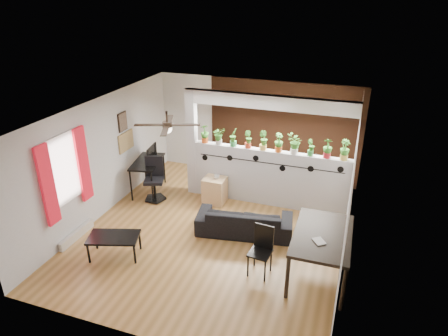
% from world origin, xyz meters
% --- Properties ---
extents(room_shell, '(6.30, 7.10, 2.90)m').
position_xyz_m(room_shell, '(0.00, 0.00, 1.30)').
color(room_shell, olive).
rests_on(room_shell, ground).
extents(partition_wall, '(3.60, 0.18, 1.35)m').
position_xyz_m(partition_wall, '(0.80, 1.50, 0.68)').
color(partition_wall, '#BCBCC1').
rests_on(partition_wall, ground).
extents(ceiling_header, '(3.60, 0.18, 0.30)m').
position_xyz_m(ceiling_header, '(0.80, 1.50, 2.45)').
color(ceiling_header, white).
rests_on(ceiling_header, room_shell).
extents(pier_column, '(0.22, 0.20, 2.60)m').
position_xyz_m(pier_column, '(-1.11, 1.50, 1.30)').
color(pier_column, '#BCBCC1').
rests_on(pier_column, ground).
extents(brick_panel, '(3.90, 0.05, 2.60)m').
position_xyz_m(brick_panel, '(0.80, 2.97, 1.30)').
color(brick_panel, '#9E512D').
rests_on(brick_panel, ground).
extents(vine_decal, '(3.31, 0.01, 0.30)m').
position_xyz_m(vine_decal, '(0.80, 1.40, 1.08)').
color(vine_decal, black).
rests_on(vine_decal, partition_wall).
extents(window_assembly, '(0.09, 1.30, 1.55)m').
position_xyz_m(window_assembly, '(-2.56, -1.20, 1.51)').
color(window_assembly, white).
rests_on(window_assembly, room_shell).
extents(baseboard_heater, '(0.08, 1.00, 0.18)m').
position_xyz_m(baseboard_heater, '(-2.54, -1.20, 0.09)').
color(baseboard_heater, beige).
rests_on(baseboard_heater, ground).
extents(corkboard, '(0.03, 0.60, 0.45)m').
position_xyz_m(corkboard, '(-2.58, 0.95, 1.35)').
color(corkboard, '#997A4A').
rests_on(corkboard, room_shell).
extents(framed_art, '(0.03, 0.34, 0.44)m').
position_xyz_m(framed_art, '(-2.58, 0.90, 1.85)').
color(framed_art, '#8C7259').
rests_on(framed_art, room_shell).
extents(ceiling_fan, '(1.19, 1.19, 0.43)m').
position_xyz_m(ceiling_fan, '(-0.80, -0.30, 2.31)').
color(ceiling_fan, black).
rests_on(ceiling_fan, room_shell).
extents(potted_plant_0, '(0.29, 0.28, 0.44)m').
position_xyz_m(potted_plant_0, '(-0.78, 1.50, 1.58)').
color(potted_plant_0, '#E3571A').
rests_on(potted_plant_0, partition_wall).
extents(potted_plant_1, '(0.26, 0.25, 0.41)m').
position_xyz_m(potted_plant_1, '(-0.43, 1.50, 1.57)').
color(potted_plant_1, silver).
rests_on(potted_plant_1, partition_wall).
extents(potted_plant_2, '(0.23, 0.26, 0.42)m').
position_xyz_m(potted_plant_2, '(-0.08, 1.50, 1.57)').
color(potted_plant_2, green).
rests_on(potted_plant_2, partition_wall).
extents(potted_plant_3, '(0.24, 0.21, 0.40)m').
position_xyz_m(potted_plant_3, '(0.27, 1.50, 1.56)').
color(potted_plant_3, '#BD3B1E').
rests_on(potted_plant_3, partition_wall).
extents(potted_plant_4, '(0.27, 0.25, 0.44)m').
position_xyz_m(potted_plant_4, '(0.62, 1.50, 1.58)').
color(potted_plant_4, '#ECBA53').
rests_on(potted_plant_4, partition_wall).
extents(potted_plant_5, '(0.27, 0.28, 0.43)m').
position_xyz_m(potted_plant_5, '(0.98, 1.50, 1.58)').
color(potted_plant_5, '#CB5417').
rests_on(potted_plant_5, partition_wall).
extents(potted_plant_6, '(0.29, 0.30, 0.45)m').
position_xyz_m(potted_plant_6, '(1.33, 1.50, 1.59)').
color(potted_plant_6, silver).
rests_on(potted_plant_6, partition_wall).
extents(potted_plant_7, '(0.21, 0.19, 0.37)m').
position_xyz_m(potted_plant_7, '(1.68, 1.50, 1.55)').
color(potted_plant_7, '#318838').
rests_on(potted_plant_7, partition_wall).
extents(potted_plant_8, '(0.24, 0.20, 0.44)m').
position_xyz_m(potted_plant_8, '(2.03, 1.50, 1.58)').
color(potted_plant_8, red).
rests_on(potted_plant_8, partition_wall).
extents(potted_plant_9, '(0.30, 0.28, 0.45)m').
position_xyz_m(potted_plant_9, '(2.38, 1.50, 1.59)').
color(potted_plant_9, gold).
rests_on(potted_plant_9, partition_wall).
extents(sofa, '(1.96, 1.03, 0.55)m').
position_xyz_m(sofa, '(0.62, 0.14, 0.27)').
color(sofa, black).
rests_on(sofa, ground).
extents(cube_shelf, '(0.52, 0.46, 0.62)m').
position_xyz_m(cube_shelf, '(-0.42, 1.16, 0.31)').
color(cube_shelf, tan).
rests_on(cube_shelf, ground).
extents(cup, '(0.14, 0.14, 0.10)m').
position_xyz_m(cup, '(-0.37, 1.16, 0.67)').
color(cup, gray).
rests_on(cup, cube_shelf).
extents(computer_desk, '(0.81, 1.23, 0.82)m').
position_xyz_m(computer_desk, '(-2.17, 1.14, 0.75)').
color(computer_desk, black).
rests_on(computer_desk, ground).
extents(monitor, '(0.33, 0.10, 0.19)m').
position_xyz_m(monitor, '(-2.17, 1.29, 0.92)').
color(monitor, black).
rests_on(monitor, computer_desk).
extents(office_chair, '(0.56, 0.57, 1.05)m').
position_xyz_m(office_chair, '(-1.82, 0.83, 0.46)').
color(office_chair, black).
rests_on(office_chair, ground).
extents(dining_table, '(0.97, 1.59, 0.86)m').
position_xyz_m(dining_table, '(2.25, -0.73, 0.77)').
color(dining_table, black).
rests_on(dining_table, ground).
extents(book, '(0.26, 0.28, 0.02)m').
position_xyz_m(book, '(2.15, -1.03, 0.87)').
color(book, gray).
rests_on(book, dining_table).
extents(folding_chair, '(0.41, 0.41, 0.93)m').
position_xyz_m(folding_chair, '(1.26, -0.96, 0.55)').
color(folding_chair, black).
rests_on(folding_chair, ground).
extents(coffee_table, '(1.05, 0.78, 0.44)m').
position_xyz_m(coffee_table, '(-1.47, -1.44, 0.39)').
color(coffee_table, black).
rests_on(coffee_table, ground).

